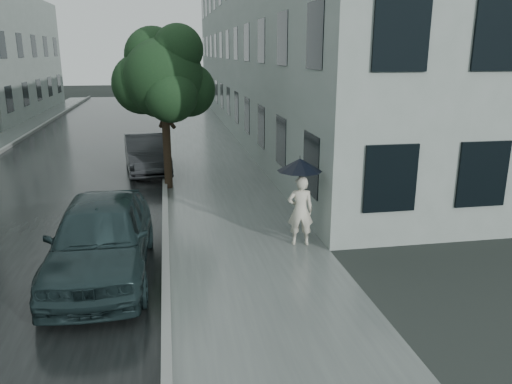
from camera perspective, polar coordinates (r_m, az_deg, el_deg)
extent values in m
plane|color=black|center=(9.44, -0.45, -11.00)|extent=(120.00, 120.00, 0.00)
cube|color=slate|center=(20.81, -5.35, 3.95)|extent=(3.50, 60.00, 0.01)
cube|color=slate|center=(20.73, -10.40, 3.91)|extent=(0.15, 60.00, 0.15)
cube|color=black|center=(21.07, -19.95, 3.20)|extent=(6.85, 60.00, 0.00)
cube|color=gray|center=(28.65, 3.99, 16.26)|extent=(7.00, 36.00, 9.00)
cube|color=black|center=(28.02, -3.22, 16.28)|extent=(0.08, 32.40, 7.20)
cube|color=black|center=(39.33, -23.98, 14.12)|extent=(0.08, 16.20, 6.40)
imported|color=beige|center=(11.24, 5.09, -2.14)|extent=(0.64, 0.47, 1.59)
cylinder|color=black|center=(11.11, 4.97, 0.64)|extent=(0.02, 0.02, 0.71)
cone|color=black|center=(10.99, 5.03, 3.13)|extent=(1.03, 1.03, 0.28)
cylinder|color=black|center=(10.95, 5.05, 3.94)|extent=(0.02, 0.02, 0.08)
cylinder|color=black|center=(11.21, 4.92, -1.25)|extent=(0.03, 0.03, 0.06)
cylinder|color=#332619|center=(16.09, -10.13, 4.82)|extent=(0.25, 0.25, 2.52)
sphere|color=#1C3E1C|center=(15.83, -10.52, 12.66)|extent=(2.45, 2.45, 2.45)
sphere|color=#1C3E1C|center=(16.15, -7.70, 11.49)|extent=(1.69, 1.69, 1.69)
sphere|color=#1C3E1C|center=(16.23, -12.86, 11.96)|extent=(1.88, 1.88, 1.88)
sphere|color=#1C3E1C|center=(15.20, -9.72, 10.78)|extent=(1.59, 1.59, 1.59)
sphere|color=#1C3E1C|center=(16.37, -11.65, 15.02)|extent=(1.79, 1.79, 1.79)
sphere|color=#1C3E1C|center=(15.63, -8.91, 15.80)|extent=(1.52, 1.52, 1.52)
cylinder|color=black|center=(19.63, -10.36, 10.10)|extent=(0.12, 0.12, 4.78)
cylinder|color=black|center=(19.98, -10.04, 3.55)|extent=(0.28, 0.28, 0.20)
cylinder|color=black|center=(19.50, -11.47, 17.05)|extent=(0.51, 0.18, 0.08)
sphere|color=silver|center=(19.44, -12.37, 16.86)|extent=(0.32, 0.32, 0.32)
imported|color=#1A2B2D|center=(10.14, -17.28, -4.94)|extent=(1.89, 4.61, 1.56)
imported|color=#242629|center=(18.64, -12.40, 4.36)|extent=(1.87, 4.20, 1.34)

